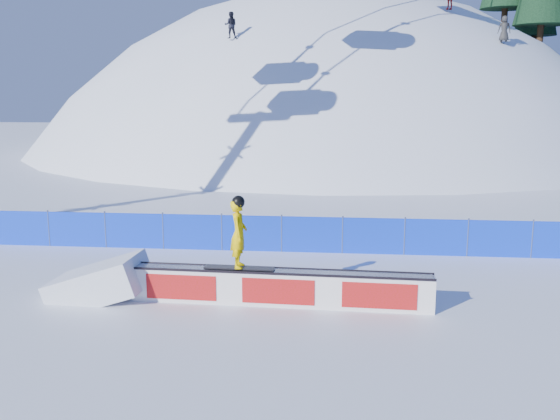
# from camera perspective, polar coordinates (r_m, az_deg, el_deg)

# --- Properties ---
(ground) EXTENTS (160.00, 160.00, 0.00)m
(ground) POSITION_cam_1_polar(r_m,az_deg,el_deg) (16.34, 2.18, -7.96)
(ground) COLOR white
(ground) RESTS_ON ground
(snow_hill) EXTENTS (64.00, 64.00, 64.00)m
(snow_hill) POSITION_cam_1_polar(r_m,az_deg,el_deg) (61.98, 4.40, -11.06)
(snow_hill) COLOR white
(snow_hill) RESTS_ON ground
(safety_fence) EXTENTS (22.05, 0.05, 1.30)m
(safety_fence) POSITION_cam_1_polar(r_m,az_deg,el_deg) (20.49, 2.94, -2.26)
(safety_fence) COLOR #0C37E2
(safety_fence) RESTS_ON ground
(rail_box) EXTENTS (7.58, 0.82, 0.91)m
(rail_box) POSITION_cam_1_polar(r_m,az_deg,el_deg) (15.63, -0.06, -7.11)
(rail_box) COLOR white
(rail_box) RESTS_ON ground
(snow_ramp) EXTENTS (2.57, 1.67, 1.57)m
(snow_ramp) POSITION_cam_1_polar(r_m,az_deg,el_deg) (17.04, -16.15, -7.59)
(snow_ramp) COLOR white
(snow_ramp) RESTS_ON ground
(snowboarder) EXTENTS (1.78, 0.64, 1.84)m
(snowboarder) POSITION_cam_1_polar(r_m,az_deg,el_deg) (15.43, -3.79, -2.11)
(snowboarder) COLOR black
(snowboarder) RESTS_ON rail_box
(distant_skiers) EXTENTS (18.39, 9.03, 5.92)m
(distant_skiers) POSITION_cam_1_polar(r_m,az_deg,el_deg) (45.15, 6.38, 18.27)
(distant_skiers) COLOR black
(distant_skiers) RESTS_ON ground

